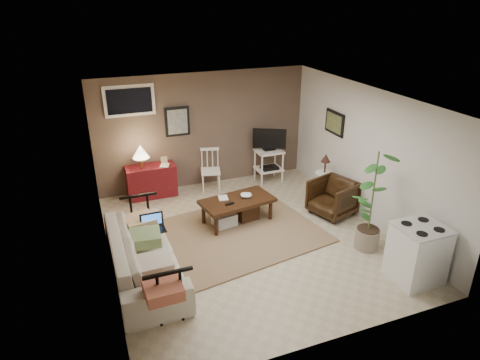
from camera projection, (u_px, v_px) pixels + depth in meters
name	position (u px, v px, depth m)	size (l,w,h in m)	color
floor	(248.00, 239.00, 7.27)	(5.00, 5.00, 0.00)	#C1B293
art_back	(177.00, 122.00, 8.61)	(0.50, 0.03, 0.60)	black
art_right	(335.00, 123.00, 8.29)	(0.03, 0.60, 0.45)	black
window	(129.00, 101.00, 8.12)	(0.96, 0.03, 0.60)	white
rug	(236.00, 233.00, 7.41)	(2.76, 2.21, 0.03)	#9B7C5A
coffee_table	(237.00, 209.00, 7.68)	(1.38, 0.86, 0.49)	#311C0D
sofa	(143.00, 248.00, 6.17)	(2.32, 0.68, 0.91)	beige
sofa_pillows	(150.00, 251.00, 5.92)	(0.45, 2.21, 0.16)	beige
sofa_end_rails	(153.00, 250.00, 6.24)	(0.62, 2.32, 0.78)	black
laptop	(153.00, 225.00, 6.53)	(0.36, 0.26, 0.24)	black
red_console	(150.00, 178.00, 8.64)	(0.98, 0.44, 1.13)	maroon
spindle_chair	(211.00, 171.00, 8.94)	(0.48, 0.48, 0.87)	white
tv_stand	(269.00, 154.00, 9.24)	(0.66, 0.46, 1.19)	white
side_table	(325.00, 172.00, 8.39)	(0.37, 0.37, 0.98)	white
armchair	(333.00, 196.00, 7.93)	(0.72, 0.68, 0.74)	black
potted_plant	(373.00, 198.00, 6.65)	(0.43, 0.43, 1.70)	gray
stove	(417.00, 253.00, 6.09)	(0.67, 0.62, 0.88)	white
bowl	(246.00, 192.00, 7.66)	(0.20, 0.05, 0.20)	#311C0D
book_table	(218.00, 193.00, 7.58)	(0.17, 0.02, 0.23)	#311C0D
book_console	(160.00, 161.00, 8.50)	(0.17, 0.02, 0.23)	#311C0D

